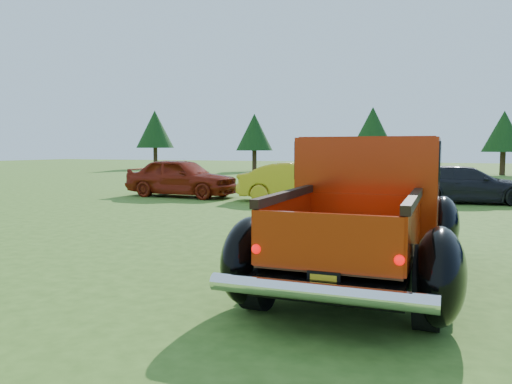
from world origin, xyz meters
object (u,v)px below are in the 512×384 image
object	(u,v)px
tree_mid_left	(373,128)
show_car_red	(181,177)
tree_mid_right	(504,132)
tree_west	(254,132)
show_car_yellow	(298,182)
pickup_truck	(369,209)
tree_far_west	(155,129)
show_car_grey	(466,185)

from	to	relation	value
tree_mid_left	show_car_red	world-z (taller)	tree_mid_left
tree_mid_right	show_car_red	bearing A→B (deg)	-119.93
tree_west	show_car_red	world-z (taller)	tree_west
show_car_red	tree_mid_left	bearing A→B (deg)	-6.13
tree_mid_left	show_car_yellow	xyz separation A→B (m)	(1.09, -22.73, -2.72)
tree_mid_left	pickup_truck	world-z (taller)	tree_mid_left
tree_west	show_car_red	distance (m)	21.56
tree_west	tree_mid_right	world-z (taller)	tree_west
tree_far_west	show_car_grey	distance (m)	32.50
tree_mid_right	show_car_yellow	world-z (taller)	tree_mid_right
show_car_yellow	show_car_grey	size ratio (longest dim) A/B	0.95
tree_mid_left	tree_mid_right	distance (m)	9.06
tree_west	show_car_yellow	world-z (taller)	tree_west
tree_far_west	pickup_truck	xyz separation A→B (m)	(23.99, -30.77, -2.58)
tree_mid_right	show_car_yellow	xyz separation A→B (m)	(-7.91, -21.73, -2.31)
show_car_grey	tree_west	bearing A→B (deg)	29.39
tree_west	tree_mid_left	size ratio (longest dim) A/B	0.92
pickup_truck	show_car_yellow	xyz separation A→B (m)	(-3.90, 9.04, -0.28)
show_car_red	show_car_grey	size ratio (longest dim) A/B	1.01
tree_mid_right	pickup_truck	bearing A→B (deg)	-97.43
tree_mid_left	show_car_grey	size ratio (longest dim) A/B	1.17
tree_far_west	tree_west	distance (m)	10.06
pickup_truck	show_car_grey	xyz separation A→B (m)	(1.44, 10.73, -0.32)
tree_west	show_car_grey	size ratio (longest dim) A/B	1.08
show_car_yellow	tree_west	bearing A→B (deg)	16.45
show_car_red	tree_far_west	bearing A→B (deg)	38.15
tree_west	tree_mid_left	distance (m)	9.22
tree_west	tree_far_west	bearing A→B (deg)	174.29
tree_mid_right	show_car_grey	size ratio (longest dim) A/B	1.03
tree_mid_right	show_car_red	size ratio (longest dim) A/B	1.02
tree_west	show_car_red	size ratio (longest dim) A/B	1.07
show_car_yellow	tree_far_west	bearing A→B (deg)	33.25
show_car_yellow	show_car_grey	bearing A→B (deg)	-81.95
tree_west	show_car_yellow	size ratio (longest dim) A/B	1.14
tree_west	show_car_grey	xyz separation A→B (m)	(15.43, -19.04, -2.49)
tree_mid_left	show_car_red	xyz separation A→B (m)	(-3.50, -22.71, -2.65)
show_car_red	tree_mid_right	bearing A→B (deg)	-27.30
show_car_red	show_car_yellow	bearing A→B (deg)	-87.53
tree_mid_left	tree_west	bearing A→B (deg)	-167.47
tree_mid_left	show_car_grey	bearing A→B (deg)	-73.00
tree_mid_left	pickup_truck	bearing A→B (deg)	-81.07
tree_west	show_car_yellow	distance (m)	23.18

